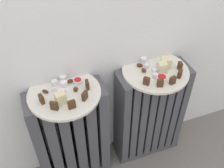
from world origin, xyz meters
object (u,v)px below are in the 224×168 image
Objects in this scene: jam_bowl_left at (78,81)px; fork at (57,96)px; plate_left at (64,93)px; radiator_left at (72,137)px; radiator_right at (149,114)px; jam_bowl_right at (162,78)px; plate_right at (155,71)px.

jam_bowl_left is 0.35× the size of fork.
plate_left is 2.78× the size of fork.
radiator_left and radiator_right have the same top height.
fork is (-0.43, 0.06, -0.01)m from jam_bowl_right.
jam_bowl_right is (0.34, -0.11, 0.00)m from jam_bowl_left.
fork reaches higher than plate_left.
plate_right reaches higher than radiator_left.
radiator_right is 0.32m from jam_bowl_right.
plate_right is 0.44m from fork.
jam_bowl_left is at bearing 174.37° from plate_right.
plate_right reaches higher than radiator_right.
fork is at bearing -178.37° from plate_right.
jam_bowl_right reaches higher than radiator_left.
radiator_right is 1.87× the size of plate_right.
radiator_right is 14.81× the size of jam_bowl_left.
plate_right is 2.78× the size of fork.
jam_bowl_left is (0.07, 0.03, 0.02)m from plate_left.
jam_bowl_right is 0.44m from fork.
radiator_right is 0.54m from fork.
plate_right is at bearing -5.63° from jam_bowl_left.
jam_bowl_left is 0.11m from fork.
plate_left and plate_right have the same top height.
plate_left is 0.41m from jam_bowl_right.
jam_bowl_left is (-0.35, 0.03, 0.31)m from radiator_right.
plate_left is at bearing -152.85° from jam_bowl_left.
fork is (-0.44, -0.01, 0.30)m from radiator_right.
jam_bowl_left is at bearing 174.37° from radiator_right.
jam_bowl_left reaches higher than fork.
jam_bowl_right is at bearing -17.64° from jam_bowl_left.
radiator_right is 1.87× the size of plate_left.
radiator_right is 0.46m from jam_bowl_left.
jam_bowl_right is at bearing -10.24° from plate_left.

